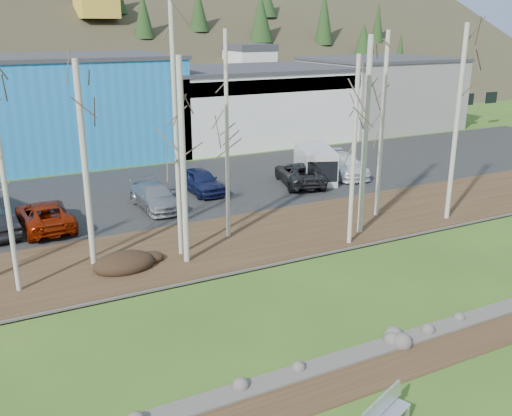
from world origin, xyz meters
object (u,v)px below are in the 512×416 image
car_3 (201,181)px  van_white (315,164)px  car_1 (45,215)px  car_2 (155,197)px  car_5 (343,165)px  car_4 (299,173)px

car_3 → van_white: 8.44m
car_1 → van_white: (18.43, 1.84, 0.39)m
car_2 → car_3: car_3 is taller
car_3 → van_white: size_ratio=0.81×
car_3 → car_5: (10.82, -0.72, 0.01)m
car_3 → car_5: 10.84m
car_3 → van_white: bearing=-7.0°
car_2 → car_5: 14.55m
car_1 → car_2: bearing=-176.1°
car_4 → car_2: bearing=19.5°
car_5 → van_white: size_ratio=0.96×
car_2 → van_white: bearing=4.1°
car_1 → car_2: (6.34, 0.67, -0.03)m
car_1 → van_white: bearing=-176.4°
car_1 → car_2: 6.38m
car_1 → car_4: 16.81m
car_2 → car_3: 4.13m
car_5 → car_2: bearing=-164.1°
car_2 → car_3: size_ratio=1.09×
car_1 → car_4: car_4 is taller
car_4 → van_white: (1.67, 0.56, 0.38)m
car_4 → car_5: 4.12m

